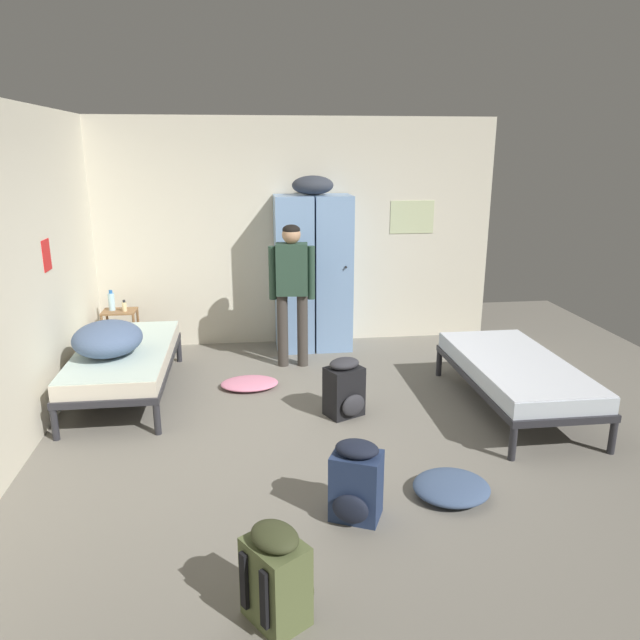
# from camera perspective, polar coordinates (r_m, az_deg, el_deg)

# --- Properties ---
(ground_plane) EXTENTS (8.39, 8.39, 0.00)m
(ground_plane) POSITION_cam_1_polar(r_m,az_deg,el_deg) (5.24, 0.36, -10.83)
(ground_plane) COLOR slate
(room_backdrop) EXTENTS (4.89, 5.31, 2.73)m
(room_backdrop) POSITION_cam_1_polar(r_m,az_deg,el_deg) (6.03, -13.15, 6.07)
(room_backdrop) COLOR beige
(room_backdrop) RESTS_ON ground_plane
(locker_bank) EXTENTS (0.90, 0.55, 2.07)m
(locker_bank) POSITION_cam_1_polar(r_m,az_deg,el_deg) (7.16, -0.67, 4.78)
(locker_bank) COLOR #7A9ECC
(locker_bank) RESTS_ON ground_plane
(shelf_unit) EXTENTS (0.38, 0.30, 0.57)m
(shelf_unit) POSITION_cam_1_polar(r_m,az_deg,el_deg) (7.33, -18.44, -0.83)
(shelf_unit) COLOR brown
(shelf_unit) RESTS_ON ground_plane
(bed_right) EXTENTS (0.90, 1.90, 0.49)m
(bed_right) POSITION_cam_1_polar(r_m,az_deg,el_deg) (5.86, 18.13, -4.63)
(bed_right) COLOR #28282D
(bed_right) RESTS_ON ground_plane
(bed_left_rear) EXTENTS (0.90, 1.90, 0.49)m
(bed_left_rear) POSITION_cam_1_polar(r_m,az_deg,el_deg) (6.19, -18.16, -3.51)
(bed_left_rear) COLOR #28282D
(bed_left_rear) RESTS_ON ground_plane
(bedding_heap) EXTENTS (0.64, 0.71, 0.32)m
(bedding_heap) POSITION_cam_1_polar(r_m,az_deg,el_deg) (5.96, -19.60, -1.68)
(bedding_heap) COLOR slate
(bedding_heap) RESTS_ON bed_left_rear
(person_traveler) EXTENTS (0.50, 0.23, 1.59)m
(person_traveler) POSITION_cam_1_polar(r_m,az_deg,el_deg) (6.54, -2.69, 3.59)
(person_traveler) COLOR #3D3833
(person_traveler) RESTS_ON ground_plane
(water_bottle) EXTENTS (0.07, 0.07, 0.24)m
(water_bottle) POSITION_cam_1_polar(r_m,az_deg,el_deg) (7.28, -19.26, 1.69)
(water_bottle) COLOR #B2DBEA
(water_bottle) RESTS_ON shelf_unit
(lotion_bottle) EXTENTS (0.05, 0.05, 0.13)m
(lotion_bottle) POSITION_cam_1_polar(r_m,az_deg,el_deg) (7.20, -18.15, 1.25)
(lotion_bottle) COLOR beige
(lotion_bottle) RESTS_ON shelf_unit
(backpack_olive) EXTENTS (0.41, 0.40, 0.55)m
(backpack_olive) POSITION_cam_1_polar(r_m,az_deg,el_deg) (3.34, -4.10, -23.15)
(backpack_olive) COLOR #566038
(backpack_olive) RESTS_ON ground_plane
(backpack_navy) EXTENTS (0.39, 0.40, 0.55)m
(backpack_navy) POSITION_cam_1_polar(r_m,az_deg,el_deg) (4.07, 3.45, -15.21)
(backpack_navy) COLOR navy
(backpack_navy) RESTS_ON ground_plane
(backpack_black) EXTENTS (0.39, 0.40, 0.55)m
(backpack_black) POSITION_cam_1_polar(r_m,az_deg,el_deg) (5.49, 2.37, -6.56)
(backpack_black) COLOR black
(backpack_black) RESTS_ON ground_plane
(clothes_pile_denim) EXTENTS (0.55, 0.51, 0.13)m
(clothes_pile_denim) POSITION_cam_1_polar(r_m,az_deg,el_deg) (4.49, 12.42, -15.31)
(clothes_pile_denim) COLOR #42567A
(clothes_pile_denim) RESTS_ON ground_plane
(clothes_pile_pink) EXTENTS (0.59, 0.42, 0.08)m
(clothes_pile_pink) POSITION_cam_1_polar(r_m,az_deg,el_deg) (6.22, -6.74, -6.02)
(clothes_pile_pink) COLOR pink
(clothes_pile_pink) RESTS_ON ground_plane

